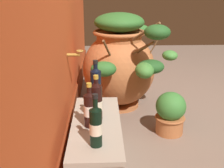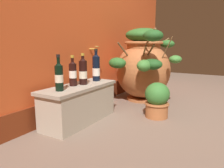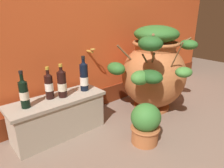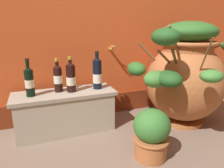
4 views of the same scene
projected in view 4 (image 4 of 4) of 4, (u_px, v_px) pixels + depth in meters
The scene contains 7 objects.
terracotta_urn at pixel (184, 75), 1.90m from camera, with size 0.90×0.89×0.95m.
stone_ledge at pixel (66, 110), 1.80m from camera, with size 0.87×0.32×0.36m.
wine_bottle_left at pixel (29, 81), 1.62m from camera, with size 0.07×0.07×0.31m.
wine_bottle_middle at pixel (97, 73), 1.82m from camera, with size 0.08×0.08×0.34m.
wine_bottle_right at pixel (71, 77), 1.74m from camera, with size 0.08×0.08×0.30m.
wine_bottle_back at pixel (58, 77), 1.74m from camera, with size 0.07×0.07×0.29m.
potted_shrub at pixel (151, 134), 1.42m from camera, with size 0.26×0.26×0.37m.
Camera 4 is at (-0.80, -0.83, 0.91)m, focal length 32.70 mm.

